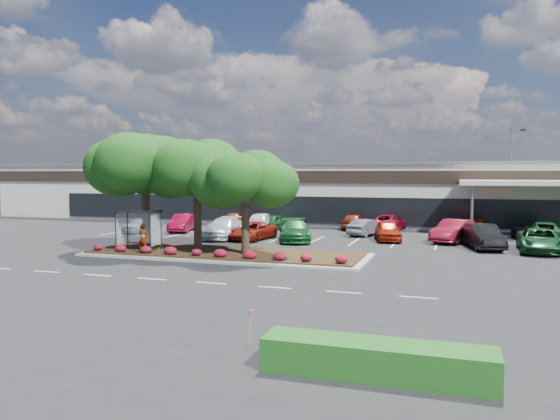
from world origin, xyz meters
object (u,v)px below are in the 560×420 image
(car_0, at_px, (142,225))
(survey_stake, at_px, (250,323))
(car_1, at_px, (183,223))
(light_pole, at_px, (511,184))

(car_0, bearing_deg, survey_stake, -42.55)
(survey_stake, distance_m, car_1, 32.93)
(light_pole, bearing_deg, car_0, -155.53)
(survey_stake, bearing_deg, car_0, 127.79)
(car_0, xyz_separation_m, car_1, (2.92, 1.91, 0.09))
(car_0, bearing_deg, light_pole, 34.14)
(light_pole, relative_size, car_0, 2.35)
(light_pole, xyz_separation_m, survey_stake, (-10.65, -40.16, -3.42))
(survey_stake, distance_m, car_0, 33.03)
(survey_stake, height_order, car_0, car_0)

